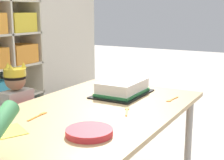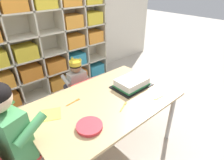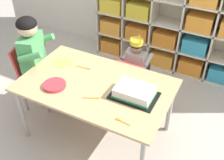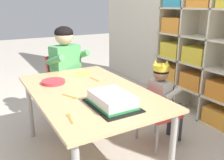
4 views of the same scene
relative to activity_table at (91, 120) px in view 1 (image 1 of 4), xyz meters
name	(u,v)px [view 1 (image 1 of 4)]	position (x,y,z in m)	size (l,w,h in m)	color
activity_table	(91,120)	(0.00, 0.00, 0.00)	(1.32, 0.82, 0.62)	tan
classroom_chair_blue	(25,133)	(0.10, 0.59, -0.22)	(0.37, 0.32, 0.57)	red
child_with_crown	(13,109)	(0.11, 0.69, -0.07)	(0.30, 0.31, 0.80)	#B2ADA3
birthday_cake_on_tray	(122,88)	(0.36, 0.01, 0.10)	(0.38, 0.27, 0.09)	black
paper_plate_stack	(89,132)	(-0.30, -0.19, 0.07)	(0.20, 0.20, 0.03)	#DB333D
paper_napkin_square	(5,132)	(-0.45, 0.14, 0.06)	(0.16, 0.16, 0.00)	#F4DB4C
fork_near_cake_tray	(38,116)	(-0.22, 0.17, 0.06)	(0.14, 0.03, 0.00)	orange
fork_by_napkin	(127,111)	(0.07, -0.17, 0.06)	(0.13, 0.07, 0.00)	orange
fork_near_child_seat	(172,99)	(0.40, -0.30, 0.06)	(0.13, 0.03, 0.00)	orange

